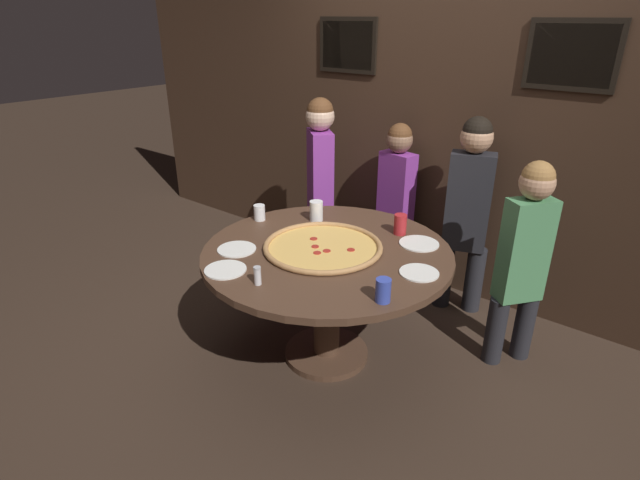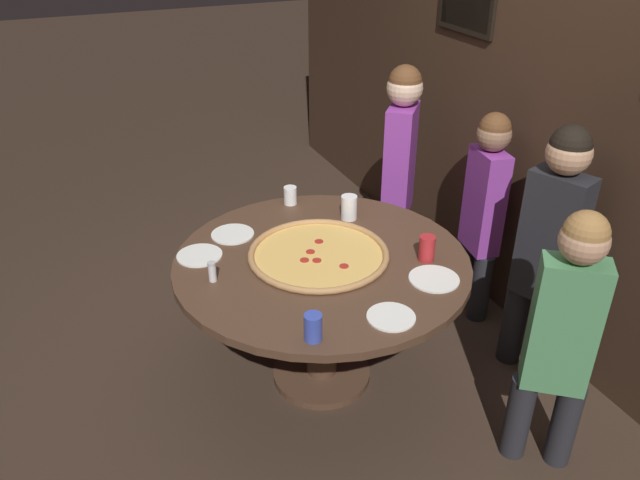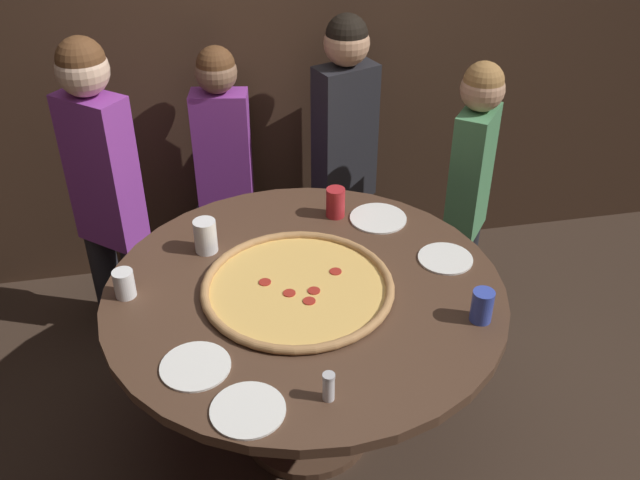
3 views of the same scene
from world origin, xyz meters
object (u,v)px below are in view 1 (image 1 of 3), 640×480
at_px(dining_table, 327,272).
at_px(drink_cup_beside_pizza, 259,213).
at_px(drink_cup_centre_back, 400,224).
at_px(white_plate_near_front, 225,270).
at_px(diner_centre_back, 320,179).
at_px(diner_far_right, 396,196).
at_px(drink_cup_far_right, 383,290).
at_px(white_plate_left_side, 237,249).
at_px(white_plate_far_back, 419,273).
at_px(giant_pizza, 323,247).
at_px(diner_far_left, 468,206).
at_px(white_plate_beside_cup, 419,244).
at_px(condiment_shaker, 258,276).
at_px(diner_side_right, 524,255).
at_px(drink_cup_far_left, 316,211).

height_order(dining_table, drink_cup_beside_pizza, drink_cup_beside_pizza).
distance_m(drink_cup_centre_back, white_plate_near_front, 1.10).
height_order(diner_centre_back, diner_far_right, diner_centre_back).
relative_size(drink_cup_far_right, diner_centre_back, 0.08).
relative_size(white_plate_left_side, diner_centre_back, 0.16).
bearing_deg(white_plate_far_back, white_plate_left_side, -157.43).
relative_size(giant_pizza, drink_cup_far_right, 5.90).
bearing_deg(diner_far_left, dining_table, 49.90).
distance_m(drink_cup_beside_pizza, white_plate_beside_cup, 1.05).
bearing_deg(drink_cup_far_right, white_plate_left_side, -177.39).
distance_m(drink_cup_beside_pizza, white_plate_far_back, 1.17).
bearing_deg(diner_far_right, white_plate_left_side, 92.11).
distance_m(white_plate_near_front, diner_far_left, 1.71).
height_order(drink_cup_far_right, condiment_shaker, drink_cup_far_right).
distance_m(white_plate_left_side, white_plate_far_back, 1.03).
height_order(diner_side_right, diner_far_left, diner_far_left).
distance_m(giant_pizza, diner_far_right, 1.12).
relative_size(white_plate_left_side, diner_far_left, 0.16).
distance_m(drink_cup_far_left, condiment_shaker, 0.89).
xyz_separation_m(drink_cup_beside_pizza, drink_cup_far_right, (1.17, -0.36, 0.01)).
bearing_deg(diner_centre_back, condiment_shaker, 157.65).
height_order(drink_cup_beside_pizza, drink_cup_far_left, drink_cup_far_left).
bearing_deg(drink_cup_centre_back, drink_cup_beside_pizza, -155.84).
height_order(dining_table, diner_side_right, diner_side_right).
relative_size(drink_cup_beside_pizza, diner_far_left, 0.07).
bearing_deg(diner_side_right, drink_cup_far_right, 17.94).
relative_size(drink_cup_beside_pizza, drink_cup_centre_back, 0.82).
distance_m(drink_cup_beside_pizza, diner_centre_back, 0.78).
height_order(giant_pizza, white_plate_left_side, giant_pizza).
height_order(dining_table, condiment_shaker, condiment_shaker).
bearing_deg(diner_far_right, white_plate_far_back, 136.15).
relative_size(giant_pizza, white_plate_near_front, 3.10).
relative_size(drink_cup_far_left, diner_side_right, 0.10).
bearing_deg(drink_cup_beside_pizza, white_plate_near_front, -59.75).
distance_m(condiment_shaker, diner_side_right, 1.52).
xyz_separation_m(white_plate_near_front, diner_far_left, (0.65, 1.59, 0.04)).
relative_size(dining_table, giant_pizza, 2.09).
height_order(dining_table, diner_centre_back, diner_centre_back).
bearing_deg(diner_far_right, condiment_shaker, 106.31).
bearing_deg(white_plate_near_front, white_plate_beside_cup, 55.48).
relative_size(drink_cup_far_right, diner_side_right, 0.09).
relative_size(white_plate_beside_cup, condiment_shaker, 2.39).
relative_size(giant_pizza, diner_far_left, 0.50).
relative_size(giant_pizza, diner_centre_back, 0.48).
distance_m(drink_cup_far_right, diner_far_left, 1.34).
height_order(condiment_shaker, diner_far_left, diner_far_left).
relative_size(drink_cup_centre_back, condiment_shaker, 1.29).
height_order(drink_cup_far_left, condiment_shaker, drink_cup_far_left).
distance_m(giant_pizza, white_plate_left_side, 0.49).
relative_size(drink_cup_far_right, diner_far_left, 0.08).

